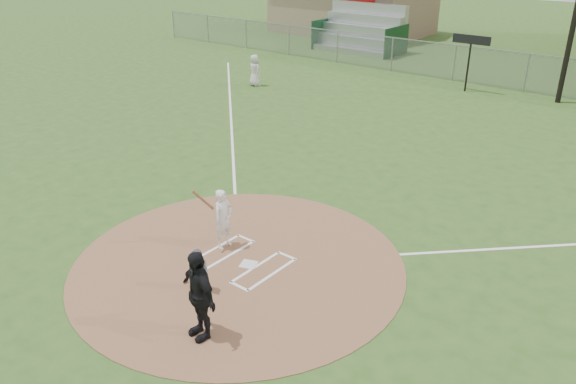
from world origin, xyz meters
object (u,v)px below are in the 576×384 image
Objects in this scene: umpire at (199,295)px; batter_at_plate at (223,219)px; ondeck_player at (255,70)px; catcher at (199,271)px; home_plate at (248,264)px.

batter_at_plate is at bearing 141.07° from umpire.
umpire reaches higher than batter_at_plate.
ondeck_player is (-13.37, 16.57, -0.17)m from umpire.
ondeck_player is 0.95× the size of batter_at_plate.
umpire is (1.19, -1.07, 0.45)m from catcher.
batter_at_plate reaches higher than catcher.
umpire is at bearing -53.59° from catcher.
catcher is at bearing 151.86° from umpire.
catcher is (-0.11, -1.55, 0.54)m from home_plate.
home_plate is at bearing 146.16° from ondeck_player.
ondeck_player is 17.62m from batter_at_plate.
ondeck_player is at bearing 129.24° from batter_at_plate.
catcher is at bearing 142.93° from ondeck_player.
umpire is at bearing 143.67° from ondeck_player.
ondeck_player is at bearing 116.58° from catcher.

